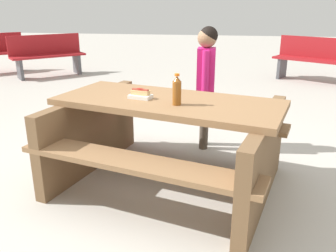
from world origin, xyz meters
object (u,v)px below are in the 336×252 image
Objects in this scene: park_bench_near at (314,59)px; picnic_table at (168,135)px; child_in_coat at (206,72)px; park_bench_far at (47,54)px; hotdog_tray at (140,95)px; soda_bottle at (177,91)px.

picnic_table is at bearing 65.05° from park_bench_near.
child_in_coat is 0.85× the size of park_bench_near.
child_in_coat reaches higher than park_bench_far.
park_bench_far is (3.03, -4.37, -0.33)m from hotdog_tray.
child_in_coat reaches higher than park_bench_near.
hotdog_tray is (0.32, -0.15, -0.08)m from soda_bottle.
soda_bottle is at bearing 126.57° from park_bench_far.
park_bench_near is (-2.38, -4.64, -0.33)m from hotdog_tray.
picnic_table is at bearing -58.20° from soda_bottle.
hotdog_tray is at bearing 62.80° from park_bench_near.
picnic_table is 1.54× the size of park_bench_far.
soda_bottle is 5.23m from park_bench_near.
park_bench_near is (-2.16, -4.64, 0.00)m from picnic_table.
soda_bottle is 0.36m from hotdog_tray.
child_in_coat reaches higher than picnic_table.
park_bench_far reaches higher than hotdog_tray.
picnic_table is 5.45m from park_bench_far.
park_bench_far is at bearing -53.28° from picnic_table.
hotdog_tray reaches higher than picnic_table.
hotdog_tray is 1.02m from child_in_coat.
child_in_coat is at bearing 63.02° from park_bench_near.
park_bench_near is (-1.90, -3.74, -0.36)m from child_in_coat.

